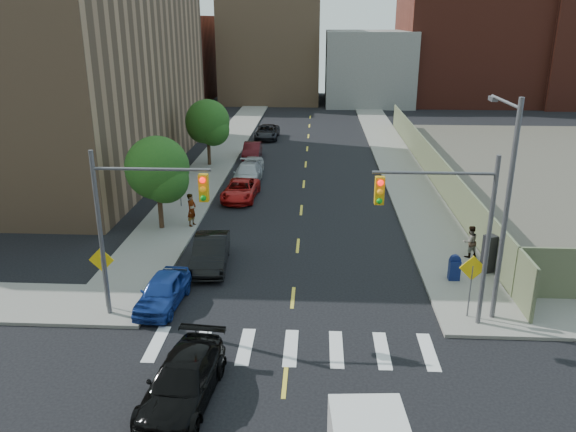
# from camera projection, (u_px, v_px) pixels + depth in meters

# --- Properties ---
(ground) EXTENTS (160.00, 160.00, 0.00)m
(ground) POSITION_uv_depth(u_px,v_px,m) (281.00, 420.00, 17.22)
(ground) COLOR black
(ground) RESTS_ON ground
(sidewalk_nw) EXTENTS (3.50, 73.00, 0.15)m
(sidewalk_nw) POSITION_uv_depth(u_px,v_px,m) (231.00, 140.00, 56.66)
(sidewalk_nw) COLOR gray
(sidewalk_nw) RESTS_ON ground
(sidewalk_ne) EXTENTS (3.50, 73.00, 0.15)m
(sidewalk_ne) POSITION_uv_depth(u_px,v_px,m) (386.00, 141.00, 55.89)
(sidewalk_ne) COLOR gray
(sidewalk_ne) RESTS_ON ground
(fence_north) EXTENTS (0.12, 44.00, 2.50)m
(fence_north) POSITION_uv_depth(u_px,v_px,m) (431.00, 163.00, 42.69)
(fence_north) COLOR #646F4E
(fence_north) RESTS_ON ground
(building_nw) EXTENTS (22.00, 30.00, 16.00)m
(building_nw) POSITION_uv_depth(u_px,v_px,m) (26.00, 68.00, 43.91)
(building_nw) COLOR #8C6B4C
(building_nw) RESTS_ON ground
(bg_bldg_west) EXTENTS (14.00, 18.00, 12.00)m
(bg_bldg_west) POSITION_uv_depth(u_px,v_px,m) (162.00, 59.00, 82.24)
(bg_bldg_west) COLOR #592319
(bg_bldg_west) RESTS_ON ground
(bg_bldg_midwest) EXTENTS (14.00, 16.00, 15.00)m
(bg_bldg_midwest) POSITION_uv_depth(u_px,v_px,m) (272.00, 48.00, 82.83)
(bg_bldg_midwest) COLOR #8C6B4C
(bg_bldg_midwest) RESTS_ON ground
(bg_bldg_center) EXTENTS (12.00, 16.00, 10.00)m
(bg_bldg_center) POSITION_uv_depth(u_px,v_px,m) (367.00, 67.00, 81.07)
(bg_bldg_center) COLOR gray
(bg_bldg_center) RESTS_ON ground
(bg_bldg_east) EXTENTS (18.00, 18.00, 16.00)m
(bg_bldg_east) POSITION_uv_depth(u_px,v_px,m) (464.00, 45.00, 81.25)
(bg_bldg_east) COLOR #592319
(bg_bldg_east) RESTS_ON ground
(signal_nw) EXTENTS (4.59, 0.30, 7.00)m
(signal_nw) POSITION_uv_depth(u_px,v_px,m) (136.00, 213.00, 21.67)
(signal_nw) COLOR #59595E
(signal_nw) RESTS_ON ground
(signal_ne) EXTENTS (4.59, 0.30, 7.00)m
(signal_ne) POSITION_uv_depth(u_px,v_px,m) (450.00, 219.00, 21.06)
(signal_ne) COLOR #59595E
(signal_ne) RESTS_ON ground
(streetlight_ne) EXTENTS (0.25, 3.70, 9.00)m
(streetlight_ne) POSITION_uv_depth(u_px,v_px,m) (505.00, 195.00, 21.57)
(streetlight_ne) COLOR #59595E
(streetlight_ne) RESTS_ON ground
(warn_sign_nw) EXTENTS (1.06, 0.06, 2.83)m
(warn_sign_nw) POSITION_uv_depth(u_px,v_px,m) (102.00, 267.00, 23.07)
(warn_sign_nw) COLOR #59595E
(warn_sign_nw) RESTS_ON ground
(warn_sign_ne) EXTENTS (1.06, 0.06, 2.83)m
(warn_sign_ne) POSITION_uv_depth(u_px,v_px,m) (472.00, 275.00, 22.32)
(warn_sign_ne) COLOR #59595E
(warn_sign_ne) RESTS_ON ground
(warn_sign_midwest) EXTENTS (1.06, 0.06, 2.83)m
(warn_sign_midwest) POSITION_uv_depth(u_px,v_px,m) (179.00, 178.00, 35.78)
(warn_sign_midwest) COLOR #59595E
(warn_sign_midwest) RESTS_ON ground
(tree_west_near) EXTENTS (3.66, 3.64, 5.52)m
(tree_west_near) POSITION_uv_depth(u_px,v_px,m) (158.00, 172.00, 31.58)
(tree_west_near) COLOR #332114
(tree_west_near) RESTS_ON ground
(tree_west_far) EXTENTS (3.66, 3.64, 5.52)m
(tree_west_far) POSITION_uv_depth(u_px,v_px,m) (208.00, 124.00, 45.70)
(tree_west_far) COLOR #332114
(tree_west_far) RESTS_ON ground
(parked_car_blue) EXTENTS (1.90, 4.09, 1.36)m
(parked_car_blue) POSITION_uv_depth(u_px,v_px,m) (163.00, 291.00, 23.86)
(parked_car_blue) COLOR navy
(parked_car_blue) RESTS_ON ground
(parked_car_black) EXTENTS (1.98, 4.70, 1.51)m
(parked_car_black) POSITION_uv_depth(u_px,v_px,m) (211.00, 252.00, 27.63)
(parked_car_black) COLOR black
(parked_car_black) RESTS_ON ground
(parked_car_red) EXTENTS (2.39, 4.76, 1.29)m
(parked_car_red) POSITION_uv_depth(u_px,v_px,m) (241.00, 190.00, 38.07)
(parked_car_red) COLOR #A91210
(parked_car_red) RESTS_ON ground
(parked_car_silver) EXTENTS (2.03, 4.94, 1.43)m
(parked_car_silver) POSITION_uv_depth(u_px,v_px,m) (247.00, 174.00, 41.66)
(parked_car_silver) COLOR #ACAFB3
(parked_car_silver) RESTS_ON ground
(parked_car_white) EXTENTS (1.81, 4.02, 1.34)m
(parked_car_white) POSITION_uv_depth(u_px,v_px,m) (252.00, 166.00, 44.18)
(parked_car_white) COLOR silver
(parked_car_white) RESTS_ON ground
(parked_car_maroon) EXTENTS (1.55, 4.21, 1.38)m
(parked_car_maroon) POSITION_uv_depth(u_px,v_px,m) (252.00, 151.00, 49.17)
(parked_car_maroon) COLOR #3F0C10
(parked_car_maroon) RESTS_ON ground
(parked_car_grey) EXTENTS (2.33, 4.98, 1.38)m
(parked_car_grey) POSITION_uv_depth(u_px,v_px,m) (267.00, 132.00, 57.28)
(parked_car_grey) COLOR black
(parked_car_grey) RESTS_ON ground
(black_sedan) EXTENTS (2.43, 5.04, 1.42)m
(black_sedan) POSITION_uv_depth(u_px,v_px,m) (183.00, 381.00, 17.89)
(black_sedan) COLOR black
(black_sedan) RESTS_ON ground
(mailbox) EXTENTS (0.51, 0.39, 1.23)m
(mailbox) POSITION_uv_depth(u_px,v_px,m) (454.00, 268.00, 25.95)
(mailbox) COLOR navy
(mailbox) RESTS_ON sidewalk_ne
(payphone) EXTENTS (0.68, 0.63, 1.85)m
(payphone) POSITION_uv_depth(u_px,v_px,m) (489.00, 254.00, 26.66)
(payphone) COLOR black
(payphone) RESTS_ON sidewalk_ne
(pedestrian_west) EXTENTS (0.66, 0.81, 1.94)m
(pedestrian_west) POSITION_uv_depth(u_px,v_px,m) (192.00, 210.00, 32.67)
(pedestrian_west) COLOR gray
(pedestrian_west) RESTS_ON sidewalk_nw
(pedestrian_east) EXTENTS (0.99, 0.90, 1.66)m
(pedestrian_east) POSITION_uv_depth(u_px,v_px,m) (470.00, 241.00, 28.38)
(pedestrian_east) COLOR gray
(pedestrian_east) RESTS_ON sidewalk_ne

